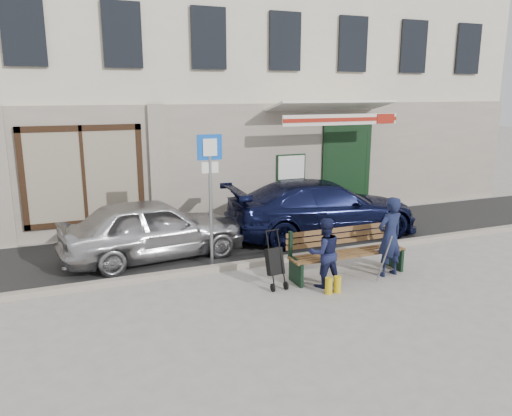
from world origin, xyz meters
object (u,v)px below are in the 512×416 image
parking_sign (210,179)px  woman (324,252)px  bench (345,253)px  man (390,237)px  stroller (275,263)px  car_navy (323,208)px  car_silver (153,228)px

parking_sign → woman: parking_sign is taller
bench → woman: size_ratio=1.85×
parking_sign → man: parking_sign is taller
woman → parking_sign: bearing=-46.1°
parking_sign → bench: (2.23, -1.52, -1.35)m
bench → woman: 0.75m
stroller → woman: bearing=-26.3°
car_navy → man: size_ratio=3.08×
woman → man: bearing=-176.1°
car_navy → stroller: car_navy is taller
parking_sign → woman: bearing=-47.6°
car_silver → woman: (2.58, -2.77, -0.01)m
car_navy → parking_sign: bearing=112.3°
stroller → car_navy: bearing=40.0°
car_navy → parking_sign: 3.55m
bench → man: man is taller
man → bench: bearing=-28.4°
stroller → parking_sign: bearing=109.1°
car_silver → woman: size_ratio=3.00×
bench → woman: (-0.65, -0.31, 0.19)m
car_silver → stroller: bearing=-151.5°
car_navy → stroller: 3.59m
car_navy → woman: (-1.62, -2.90, -0.05)m
bench → man: (0.80, -0.29, 0.32)m
bench → stroller: 1.50m
parking_sign → woman: (1.58, -1.83, -1.16)m
car_silver → woman: bearing=-143.7°
woman → stroller: size_ratio=1.23×
man → woman: size_ratio=1.20×
car_silver → bench: bearing=-133.9°
car_silver → man: 4.88m
woman → stroller: 0.92m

